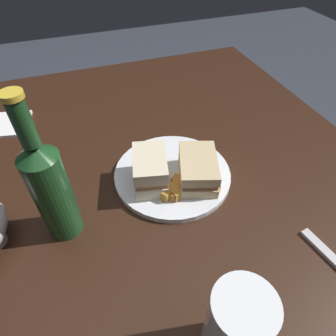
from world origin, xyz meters
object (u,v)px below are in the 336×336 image
at_px(sandwich_half_right, 198,169).
at_px(pint_glass, 233,332).
at_px(sandwich_half_left, 150,170).
at_px(napkin, 10,124).
at_px(plate, 173,175).
at_px(cider_bottle, 50,188).

distance_m(sandwich_half_right, pint_glass, 0.31).
relative_size(sandwich_half_left, napkin, 1.03).
relative_size(sandwich_half_right, pint_glass, 0.85).
height_order(sandwich_half_right, pint_glass, pint_glass).
xyz_separation_m(plate, sandwich_half_left, (-0.01, 0.05, 0.04)).
relative_size(sandwich_half_left, pint_glass, 0.73).
relative_size(pint_glass, cider_bottle, 0.55).
bearing_deg(napkin, sandwich_half_left, -139.00).
height_order(sandwich_half_left, cider_bottle, cider_bottle).
bearing_deg(plate, cider_bottle, 103.22).
bearing_deg(cider_bottle, pint_glass, -146.01).
xyz_separation_m(cider_bottle, napkin, (0.37, 0.11, -0.11)).
xyz_separation_m(plate, sandwich_half_right, (-0.03, -0.04, 0.03)).
bearing_deg(napkin, pint_glass, -155.72).
bearing_deg(cider_bottle, sandwich_half_right, -85.14).
bearing_deg(sandwich_half_left, cider_bottle, 104.49).
xyz_separation_m(pint_glass, cider_bottle, (0.28, 0.19, 0.04)).
relative_size(plate, cider_bottle, 0.89).
bearing_deg(pint_glass, napkin, 24.28).
bearing_deg(napkin, sandwich_half_right, -132.75).
xyz_separation_m(sandwich_half_right, pint_glass, (-0.30, 0.09, 0.03)).
relative_size(plate, napkin, 2.27).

